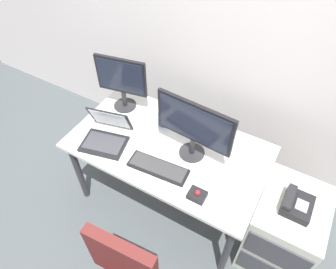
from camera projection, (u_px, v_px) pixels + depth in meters
ground_plane at (168, 197)px, 2.67m from camera, size 8.00×8.00×0.00m
back_wall at (221, 9)px, 2.08m from camera, size 6.00×0.10×2.80m
desk at (168, 152)px, 2.21m from camera, size 1.41×0.78×0.70m
file_cabinet at (281, 230)px, 2.11m from camera, size 0.42×0.53×0.68m
desk_phone at (296, 204)px, 1.82m from camera, size 0.17×0.20×0.09m
monitor_main at (194, 126)px, 1.91m from camera, size 0.54×0.18×0.45m
monitor_side at (122, 80)px, 2.25m from camera, size 0.39×0.18×0.45m
keyboard at (158, 168)px, 2.01m from camera, size 0.42×0.17×0.03m
laptop at (106, 135)px, 2.16m from camera, size 0.37×0.37×0.23m
trackball_mouse at (197, 195)px, 1.86m from camera, size 0.11×0.09×0.07m
coffee_mug at (164, 119)px, 2.27m from camera, size 0.10×0.09×0.10m
paper_notepad at (258, 156)px, 2.09m from camera, size 0.15×0.21×0.01m
cell_phone at (227, 144)px, 2.16m from camera, size 0.11×0.16×0.01m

